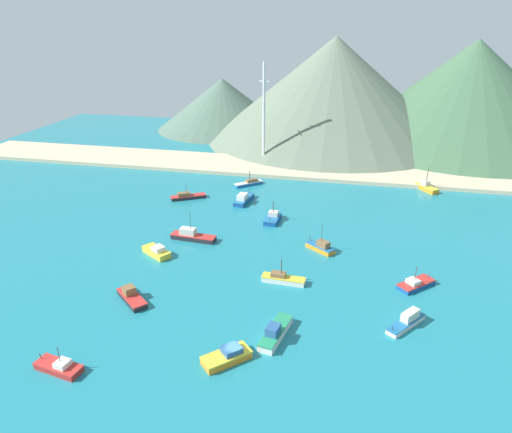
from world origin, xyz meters
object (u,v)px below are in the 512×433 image
Objects in this scene: fishing_boat_8 at (283,279)px; fishing_boat_11 at (321,247)px; fishing_boat_5 at (275,332)px; fishing_boat_12 at (192,236)px; fishing_boat_6 at (227,356)px; fishing_boat_9 at (157,251)px; fishing_boat_2 at (244,199)px; fishing_boat_1 at (426,187)px; fishing_boat_10 at (407,321)px; fishing_boat_13 at (249,183)px; fishing_boat_7 at (273,218)px; fishing_boat_4 at (59,367)px; fishing_boat_0 at (131,297)px; fishing_boat_14 at (187,196)px; radio_tower at (264,114)px; fishing_boat_3 at (416,284)px.

fishing_boat_11 is (6.04, 15.03, 0.17)m from fishing_boat_8.
fishing_boat_12 reaches higher than fishing_boat_5.
fishing_boat_9 is (-24.17, 29.30, 0.04)m from fishing_boat_6.
fishing_boat_1 is at bearing 22.43° from fishing_boat_2.
fishing_boat_10 is (27.11, 14.85, 0.09)m from fishing_boat_6.
fishing_boat_13 is at bearing 109.80° from fishing_boat_8.
fishing_boat_6 is (-37.77, -84.95, -0.18)m from fishing_boat_1.
fishing_boat_11 is (13.36, -13.74, 0.11)m from fishing_boat_7.
fishing_boat_6 is (23.50, 7.38, 0.15)m from fishing_boat_4.
fishing_boat_14 is (-8.05, 51.27, -0.11)m from fishing_boat_0.
fishing_boat_14 reaches higher than fishing_boat_9.
radio_tower reaches higher than fishing_boat_2.
fishing_boat_8 is at bearing -48.94° from fishing_boat_14.
fishing_boat_14 is at bearing 99.05° from fishing_boat_9.
fishing_boat_3 reaches higher than fishing_boat_10.
fishing_boat_9 is 0.95× the size of fishing_boat_10.
radio_tower is at bearing 104.35° from fishing_boat_7.
radio_tower is (14.62, 36.85, 16.93)m from fishing_boat_14.
fishing_boat_8 is at bearing 95.38° from fishing_boat_5.
fishing_boat_0 is 1.02× the size of fishing_boat_1.
fishing_boat_14 is at bearing 122.42° from fishing_boat_5.
fishing_boat_12 is (-48.90, 10.34, 0.31)m from fishing_boat_3.
radio_tower is (-44.58, 72.02, 16.99)m from fishing_boat_3.
fishing_boat_0 is at bearing 84.02° from fishing_boat_4.
fishing_boat_10 is at bearing 20.42° from fishing_boat_5.
fishing_boat_7 is 0.90× the size of fishing_boat_10.
fishing_boat_5 is (29.55, 14.39, 0.28)m from fishing_boat_4.
fishing_boat_0 is at bearing -114.41° from fishing_boat_7.
radio_tower is (-19.37, 75.87, 16.87)m from fishing_boat_8.
fishing_boat_3 is 49.98m from fishing_boat_12.
fishing_boat_1 is at bearing 18.02° from fishing_boat_14.
fishing_boat_7 reaches higher than fishing_boat_13.
fishing_boat_1 reaches higher than fishing_boat_0.
fishing_boat_6 is 79.52m from fishing_boat_13.
fishing_boat_6 is (-6.05, -7.01, -0.12)m from fishing_boat_5.
fishing_boat_9 is (-0.67, 36.68, 0.19)m from fishing_boat_4.
fishing_boat_5 reaches higher than fishing_boat_0.
fishing_boat_2 reaches higher than fishing_boat_9.
fishing_boat_3 is 67.20m from fishing_boat_13.
fishing_boat_2 is at bearing 113.94° from fishing_boat_8.
fishing_boat_10 is at bearing -22.07° from fishing_boat_8.
fishing_boat_11 is (-16.62, 24.22, 0.02)m from fishing_boat_10.
fishing_boat_0 is at bearing -154.72° from fishing_boat_8.
fishing_boat_3 is 68.85m from fishing_boat_14.
fishing_boat_10 is (51.28, -14.46, 0.05)m from fishing_boat_9.
fishing_boat_0 is 45.05m from fishing_boat_7.
fishing_boat_14 is (-26.67, 10.24, -0.11)m from fishing_boat_7.
fishing_boat_9 is at bearing -164.27° from fishing_boat_11.
fishing_boat_12 reaches higher than fishing_boat_9.
fishing_boat_6 is at bearing -136.77° from fishing_boat_3.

